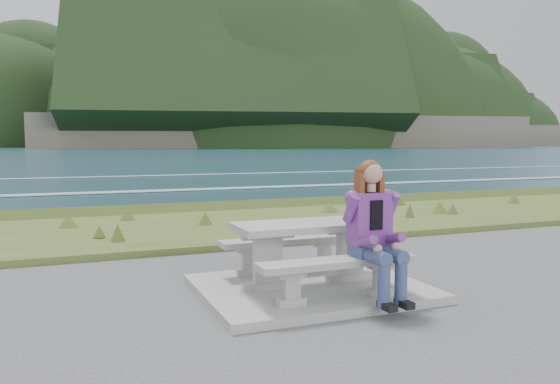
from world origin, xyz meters
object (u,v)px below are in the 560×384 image
(seated_woman, at_px, (377,249))
(bench_seaward, at_px, (287,245))
(picnic_table, at_px, (310,236))
(bench_landward, at_px, (338,268))

(seated_woman, bearing_deg, bench_seaward, 102.70)
(picnic_table, xyz_separation_m, bench_seaward, (0.00, 0.70, -0.23))
(picnic_table, xyz_separation_m, bench_landward, (0.00, -0.70, -0.23))
(picnic_table, height_order, bench_landward, picnic_table)
(picnic_table, bearing_deg, seated_woman, -64.72)
(bench_landward, xyz_separation_m, bench_seaward, (0.00, 1.40, 0.00))
(seated_woman, bearing_deg, bench_landward, 158.43)
(bench_landward, height_order, bench_seaward, same)
(bench_landward, bearing_deg, picnic_table, 90.00)
(bench_seaward, height_order, seated_woman, seated_woman)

